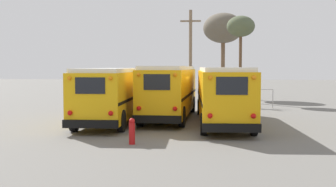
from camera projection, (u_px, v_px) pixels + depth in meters
The scene contains 9 objects.
ground_plane at pixel (168, 121), 23.79m from camera, with size 160.00×160.00×0.00m, color #66635E.
school_bus_0 at pixel (114, 92), 23.39m from camera, with size 2.72×10.37×2.97m.
school_bus_1 at pixel (170, 90), 24.72m from camera, with size 2.74×9.84×3.09m.
school_bus_2 at pixel (222, 93), 22.57m from camera, with size 2.87×10.85×3.02m.
utility_pole at pixel (190, 54), 36.91m from camera, with size 1.80×0.28×8.02m.
bare_tree_0 at pixel (241, 28), 36.21m from camera, with size 2.41×2.41×7.45m.
bare_tree_1 at pixel (223, 29), 41.72m from camera, with size 3.98×3.98×8.40m.
fence_line at pixel (178, 95), 31.58m from camera, with size 14.04×0.06×1.42m.
fire_hydrant at pixel (132, 131), 16.52m from camera, with size 0.24×0.24×1.03m.
Camera 1 is at (2.24, -23.54, 3.03)m, focal length 45.00 mm.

